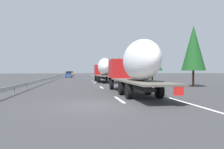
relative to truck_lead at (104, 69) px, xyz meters
The scene contains 22 objects.
ground_plane 15.90m from the truck_lead, 13.24° to the left, with size 260.00×260.00×0.00m, color #38383A.
lane_stripe_0 22.89m from the truck_lead, behind, with size 3.20×0.20×0.01m, color white.
lane_stripe_1 12.53m from the truck_lead, behind, with size 3.20×0.20×0.01m, color white.
lane_stripe_2 3.94m from the truck_lead, 145.31° to the left, with size 3.20×0.20×0.01m, color white.
lane_stripe_3 4.18m from the truck_lead, 31.30° to the left, with size 3.20×0.20×0.01m, color white.
lane_stripe_4 20.95m from the truck_lead, ahead, with size 3.20×0.20×0.01m, color white.
lane_stripe_5 26.33m from the truck_lead, ahead, with size 3.20×0.20×0.01m, color white.
lane_stripe_6 26.63m from the truck_lead, ahead, with size 3.20×0.20×0.01m, color white.
lane_stripe_7 51.75m from the truck_lead, ahead, with size 3.20×0.20×0.01m, color white.
edge_line_right 20.53m from the truck_lead, ahead, with size 110.00×0.20×0.01m, color white.
truck_lead is the anchor object (origin of this frame).
truck_trailing 20.09m from the truck_lead, behind, with size 13.38×2.55×4.18m.
car_red_compact 60.16m from the truck_lead, ahead, with size 4.12×1.77×1.86m.
car_blue_sedan 28.16m from the truck_lead, 14.81° to the left, with size 4.22×1.85×1.84m.
car_yellow_coupe 49.77m from the truck_lead, ahead, with size 4.66×1.90×1.78m.
road_sign 14.74m from the truck_lead, 12.14° to the right, with size 0.10×0.90×3.49m.
tree_0 12.40m from the truck_lead, 48.46° to the right, with size 3.29×3.29×5.84m.
tree_1 16.08m from the truck_lead, 143.31° to the right, with size 2.86×2.86×7.51m.
tree_2 9.12m from the truck_lead, 90.92° to the right, with size 3.66×3.66×6.15m.
tree_3 6.25m from the truck_lead, 96.09° to the right, with size 3.94×3.94×6.35m.
tree_4 28.37m from the truck_lead, 17.02° to the right, with size 2.73×2.73×6.33m.
guardrail_median 20.74m from the truck_lead, 27.68° to the left, with size 94.00×0.10×0.76m.
Camera 1 is at (-11.39, 0.93, 1.90)m, focal length 33.07 mm.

